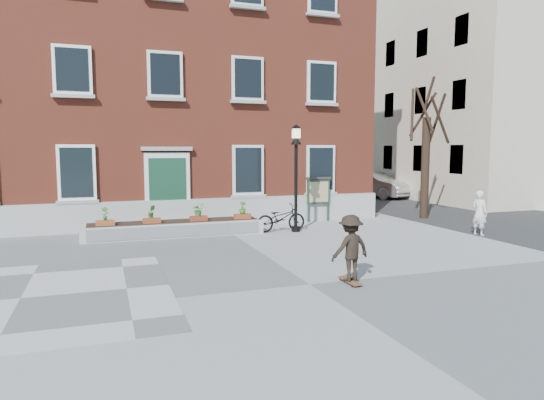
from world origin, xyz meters
name	(u,v)px	position (x,y,z in m)	size (l,w,h in m)	color
ground	(310,284)	(0.00, 0.00, 0.00)	(100.00, 100.00, 0.00)	gray
checker_patch	(20,298)	(-6.00, 1.00, 0.01)	(6.00, 6.00, 0.01)	#5E5E60
bicycle	(281,218)	(1.82, 6.80, 0.51)	(0.67, 1.93, 1.01)	black
parked_car	(373,185)	(11.73, 16.79, 0.81)	(1.71, 4.91, 1.62)	#B2B5B7
bystander	(479,213)	(8.15, 3.75, 0.80)	(0.58, 0.38, 1.60)	silver
brick_building	(152,79)	(-2.00, 13.98, 6.30)	(18.40, 10.85, 12.60)	#953B28
planter_assembly	(175,227)	(-1.99, 7.18, 0.31)	(6.20, 1.12, 1.15)	beige
bare_tree	(426,155)	(9.01, 8.01, 2.79)	(1.83, 1.83, 6.16)	#2F1F15
side_street	(430,93)	(17.99, 19.78, 7.02)	(15.20, 36.00, 14.50)	#333336
lamp_post	(296,163)	(2.35, 6.63, 2.54)	(0.40, 0.40, 3.93)	black
notice_board	(318,192)	(4.19, 8.65, 1.26)	(1.10, 0.16, 1.87)	#193326
skateboarder	(350,248)	(0.90, -0.22, 0.82)	(1.05, 0.78, 1.58)	brown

